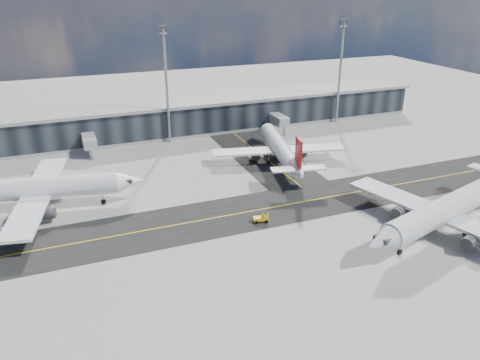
{
  "coord_description": "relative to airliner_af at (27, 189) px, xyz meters",
  "views": [
    {
      "loc": [
        -25.49,
        -65.81,
        38.87
      ],
      "look_at": [
        3.44,
        7.34,
        5.0
      ],
      "focal_mm": 35.0,
      "sensor_mm": 36.0,
      "label": 1
    }
  ],
  "objects": [
    {
      "name": "service_van",
      "position": [
        60.74,
        10.02,
        -3.19
      ],
      "size": [
        3.0,
        6.2,
        1.7
      ],
      "primitive_type": "imported",
      "rotation": [
        0.0,
        0.0,
        0.03
      ],
      "color": "white",
      "rests_on": "ground"
    },
    {
      "name": "airliner_af",
      "position": [
        0.0,
        0.0,
        0.0
      ],
      "size": [
        41.12,
        35.26,
        12.22
      ],
      "rotation": [
        0.0,
        0.0,
        -1.76
      ],
      "color": "white",
      "rests_on": "ground"
    },
    {
      "name": "taxiway_lanes",
      "position": [
        36.94,
        -8.81,
        -4.03
      ],
      "size": [
        180.0,
        63.0,
        0.03
      ],
      "color": "black",
      "rests_on": "ground"
    },
    {
      "name": "floodlight_masts",
      "position": [
        33.03,
        28.45,
        11.57
      ],
      "size": [
        102.5,
        0.7,
        28.9
      ],
      "color": "gray",
      "rests_on": "ground"
    },
    {
      "name": "ground",
      "position": [
        33.03,
        -19.55,
        -4.04
      ],
      "size": [
        300.0,
        300.0,
        0.0
      ],
      "primitive_type": "plane",
      "color": "gray",
      "rests_on": "ground"
    },
    {
      "name": "terminal_concourse",
      "position": [
        33.07,
        35.38,
        0.05
      ],
      "size": [
        152.0,
        19.8,
        8.8
      ],
      "color": "black",
      "rests_on": "ground"
    },
    {
      "name": "airliner_near",
      "position": [
        65.5,
        -33.73,
        0.07
      ],
      "size": [
        41.3,
        35.56,
        12.42
      ],
      "rotation": [
        0.0,
        0.0,
        1.85
      ],
      "color": "silver",
      "rests_on": "ground"
    },
    {
      "name": "baggage_tug",
      "position": [
        37.54,
        -19.96,
        -3.23
      ],
      "size": [
        2.77,
        1.76,
        1.61
      ],
      "rotation": [
        0.0,
        0.0,
        -1.77
      ],
      "color": "#FFB60D",
      "rests_on": "ground"
    },
    {
      "name": "airliner_redtail",
      "position": [
        52.82,
        4.3,
        -0.49
      ],
      "size": [
        30.92,
        36.0,
        10.74
      ],
      "rotation": [
        0.0,
        0.0,
        -0.22
      ],
      "color": "white",
      "rests_on": "ground"
    }
  ]
}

